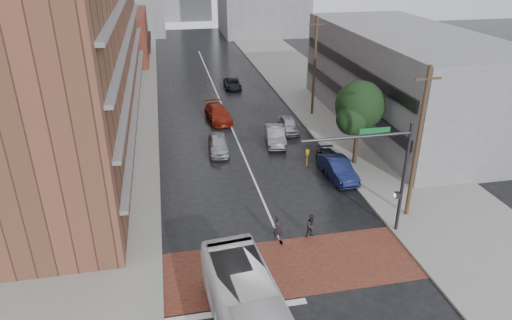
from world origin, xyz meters
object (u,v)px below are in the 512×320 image
suv_travel (232,84)px  car_parked_near (338,169)px  pedestrian_a (278,229)px  car_travel_a (218,144)px  car_parked_mid (330,162)px  pedestrian_b (312,226)px  car_travel_c (218,114)px  car_parked_far (289,125)px  car_travel_b (275,136)px

suv_travel → car_parked_near: bearing=-78.5°
suv_travel → pedestrian_a: bearing=-91.8°
car_travel_a → car_parked_mid: (8.28, -4.98, -0.13)m
pedestrian_b → suv_travel: 32.23m
car_travel_a → car_travel_c: (0.97, 7.66, 0.02)m
car_parked_mid → car_travel_c: bearing=124.8°
car_travel_c → pedestrian_b: bearing=-87.9°
pedestrian_a → car_travel_a: 13.71m
car_travel_a → car_travel_c: 7.72m
pedestrian_b → car_parked_far: pedestrian_b is taller
car_travel_b → car_parked_near: 8.03m
pedestrian_b → car_travel_c: (-2.97, 21.24, -0.01)m
car_travel_b → car_parked_far: 3.25m
car_travel_b → car_parked_mid: 6.57m
pedestrian_a → car_travel_a: pedestrian_a is taller
pedestrian_b → car_parked_far: 17.31m
pedestrian_a → car_travel_b: pedestrian_a is taller
car_parked_mid → car_parked_far: 8.47m
car_travel_b → car_parked_near: size_ratio=0.98×
suv_travel → car_parked_near: car_parked_near is taller
pedestrian_a → pedestrian_b: 2.10m
car_travel_a → car_travel_c: bearing=86.6°
car_travel_c → car_parked_near: (7.31, -14.24, 0.01)m
pedestrian_a → car_parked_far: pedestrian_a is taller
suv_travel → car_travel_b: bearing=-84.3°
suv_travel → car_parked_mid: car_parked_mid is taller
pedestrian_a → car_travel_b: size_ratio=0.37×
car_parked_far → car_travel_a: bearing=-152.0°
pedestrian_a → car_travel_a: size_ratio=0.40×
car_travel_b → suv_travel: car_travel_b is taller
pedestrian_b → car_parked_near: (4.33, 7.00, 0.00)m
pedestrian_b → car_travel_b: (1.27, 14.42, -0.01)m
suv_travel → car_parked_far: (3.03, -15.22, 0.08)m
pedestrian_a → car_travel_a: bearing=94.6°
car_travel_a → car_travel_b: (5.22, 0.84, 0.02)m
car_parked_far → car_parked_mid: bearing=-80.0°
car_parked_mid → car_parked_far: size_ratio=1.05×
car_travel_a → suv_travel: car_travel_a is taller
car_parked_near → car_parked_far: 10.07m
pedestrian_a → suv_travel: pedestrian_a is taller
suv_travel → car_parked_mid: bearing=-77.8°
pedestrian_a → car_travel_c: bearing=89.2°
pedestrian_a → car_travel_c: size_ratio=0.33×
car_parked_near → car_parked_far: bearing=92.7°
pedestrian_a → car_parked_near: 9.50m
pedestrian_b → car_travel_b: pedestrian_b is taller
car_travel_b → car_parked_far: bearing=60.8°
car_travel_c → car_parked_near: 16.01m
pedestrian_a → car_parked_near: size_ratio=0.37×
car_travel_a → car_travel_b: car_travel_b is taller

